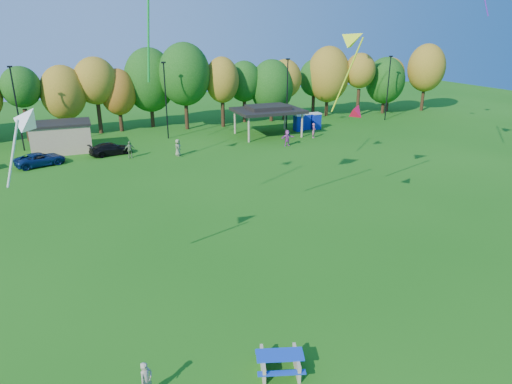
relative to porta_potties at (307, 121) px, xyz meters
name	(u,v)px	position (x,y,z in m)	size (l,w,h in m)	color
ground	(303,333)	(-20.14, -38.28, -1.10)	(160.00, 160.00, 0.00)	#19600F
tree_line	(133,85)	(-21.17, 7.24, 4.82)	(93.57, 10.55, 11.15)	black
lamp_posts	(166,98)	(-18.14, 1.72, 3.80)	(64.50, 0.25, 9.09)	black
utility_building	(61,137)	(-30.14, -0.28, 0.54)	(6.30, 4.30, 3.25)	tan
pavilion	(268,110)	(-6.14, -1.28, 2.13)	(8.20, 6.20, 3.77)	tan
porta_potties	(307,121)	(0.00, 0.00, 0.00)	(3.75, 1.74, 2.18)	#0B229B
picnic_table	(280,361)	(-22.10, -40.02, -0.63)	(2.23, 2.03, 0.80)	tan
kite_flyer	(146,380)	(-27.18, -39.47, -0.34)	(0.55, 0.36, 1.52)	tan
car_c	(40,159)	(-32.17, -5.31, -0.45)	(2.15, 4.66, 1.29)	navy
car_d	(111,149)	(-25.35, -3.64, -0.45)	(1.82, 4.47, 1.30)	black
far_person_0	(178,148)	(-18.79, -6.72, -0.20)	(0.87, 0.57, 1.79)	gray
far_person_1	(314,131)	(-1.39, -4.54, -0.20)	(0.65, 0.43, 1.79)	#CC6089
far_person_4	(287,138)	(-6.20, -7.07, -0.17)	(1.73, 0.55, 1.86)	#AE48A0
far_person_5	(130,150)	(-23.62, -5.70, -0.21)	(1.04, 0.43, 1.78)	#6D8E56
kite_1	(28,118)	(-30.16, -32.92, 8.31)	(2.15, 1.69, 3.49)	white
kite_2	(355,39)	(-10.83, -26.52, 11.03)	(2.83, 2.77, 5.49)	#D0F319
kite_4	(357,110)	(-11.97, -29.03, 6.91)	(1.58, 1.52, 1.28)	#FF0E36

